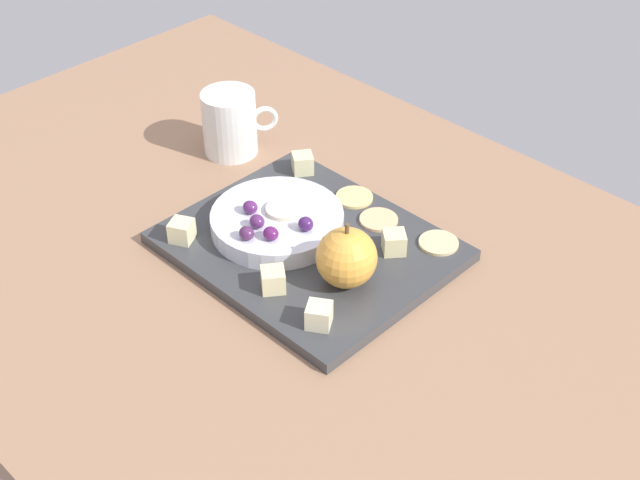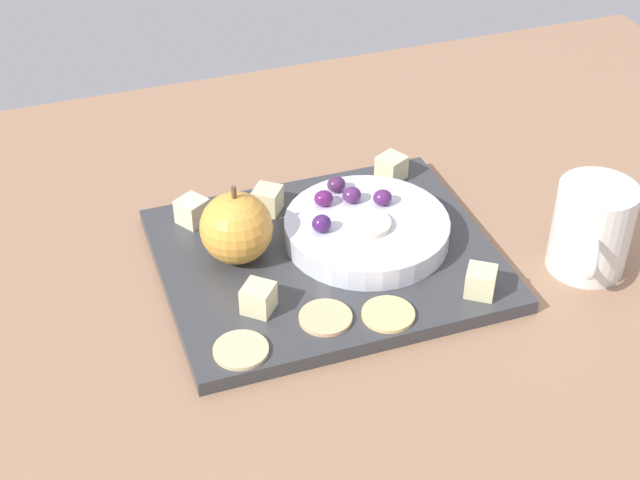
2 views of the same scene
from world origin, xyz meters
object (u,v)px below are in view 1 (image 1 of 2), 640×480
Objects in this scene: cheese_cube_1 at (303,163)px; apple_whole at (346,258)px; cheese_cube_4 at (182,231)px; grape_0 at (257,221)px; cracker_0 at (439,243)px; cracker_2 at (354,197)px; grape_2 at (250,208)px; serving_dish at (277,221)px; cheese_cube_0 at (271,278)px; grape_4 at (306,224)px; cup at (230,123)px; cheese_cube_2 at (319,315)px; apple_slice_0 at (284,209)px; cracker_1 at (378,219)px; platter at (308,246)px; grape_3 at (247,233)px; cheese_cube_3 at (394,242)px; grape_1 at (271,234)px.

apple_whole is at bearing 147.56° from cheese_cube_1.
grape_0 reaches higher than cheese_cube_4.
cracker_0 is 1.00× the size of cracker_2.
grape_0 and grape_2 have the same top height.
serving_dish is 3.40× the size of cracker_0.
serving_dish is 6.20× the size of cheese_cube_0.
cracker_2 is at bearing -77.80° from grape_4.
grape_0 is 24.08cm from cup.
cheese_cube_0 and cheese_cube_2 have the same top height.
cracker_0 is at bearing -176.60° from cup.
cheese_cube_0 is 11.87cm from apple_slice_0.
cheese_cube_4 is at bearing 53.54° from cracker_1.
grape_3 is (3.53, 6.89, 3.93)cm from platter.
cracker_0 is at bearing -179.14° from cheese_cube_1.
cheese_cube_2 is at bearing 151.19° from serving_dish.
cheese_cube_0 is 20.58cm from cracker_2.
grape_4 is at bearing -177.73° from serving_dish.
cup is (20.96, -15.62, 0.00)cm from grape_3.
cheese_cube_3 is 1.38× the size of grape_1.
grape_4 is at bearing -10.93° from apple_whole.
cup reaches higher than cheese_cube_0.
apple_whole is 2.66× the size of cheese_cube_3.
cup is (33.26, -2.76, 1.83)cm from cheese_cube_3.
cheese_cube_1 is 0.27× the size of cup.
cheese_cube_2 reaches higher than cracker_1.
platter is at bearing -134.22° from grape_0.
cheese_cube_4 reaches higher than cracker_2.
grape_3 is at bearing 100.50° from serving_dish.
cheese_cube_3 is 0.59× the size of apple_slice_0.
grape_1 reaches higher than cracker_0.
grape_0 is (7.65, 13.77, 3.01)cm from cracker_1.
grape_2 reaches higher than cheese_cube_0.
platter is at bearing 160.37° from cup.
cheese_cube_0 is 11.95cm from grape_2.
apple_slice_0 is at bearing -31.82° from cheese_cube_2.
grape_3 is at bearing 108.58° from grape_0.
cheese_cube_3 is (-13.41, -6.86, 0.18)cm from serving_dish.
cheese_cube_2 is at bearing 140.96° from grape_4.
cup is (24.77, -9.43, -0.07)cm from grape_4.
cracker_2 is (10.97, -4.80, -1.15)cm from cheese_cube_3.
cup is (33.01, -11.02, -0.41)cm from apple_whole.
grape_0 is 3.14cm from grape_2.
cheese_cube_1 is at bearing -43.27° from grape_4.
cheese_cube_3 is 0.27× the size of cup.
cheese_cube_3 reaches higher than cracker_2.
cracker_2 is 15.68cm from grape_0.
cheese_cube_2 is 24.60cm from cracker_2.
cheese_cube_0 is 1.38× the size of grape_0.
grape_2 is (2.83, -1.35, -0.03)cm from grape_0.
cheese_cube_3 and cheese_cube_4 have the same top height.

